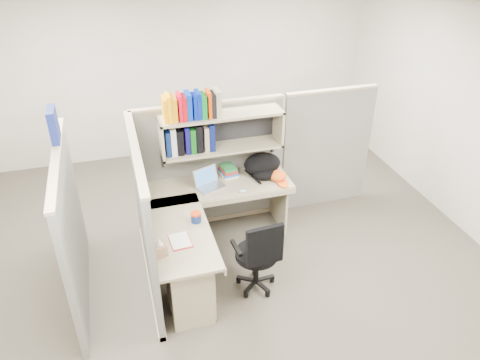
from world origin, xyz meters
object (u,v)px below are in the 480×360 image
object	(u,v)px
laptop	(210,179)
backpack	(264,166)
task_chair	(258,265)
desk	(199,256)
snack_canister	(196,217)

from	to	relation	value
laptop	backpack	size ratio (longest dim) A/B	0.68
laptop	task_chair	size ratio (longest dim) A/B	0.33
desk	snack_canister	size ratio (longest dim) A/B	15.60
snack_canister	task_chair	bearing A→B (deg)	-35.47
laptop	desk	bearing A→B (deg)	-132.31
desk	backpack	size ratio (longest dim) A/B	3.87
desk	laptop	xyz separation A→B (m)	(0.32, 0.81, 0.40)
snack_canister	desk	bearing A→B (deg)	-97.62
desk	snack_canister	xyz separation A→B (m)	(0.03, 0.20, 0.35)
laptop	snack_canister	distance (m)	0.68
desk	backpack	bearing A→B (deg)	41.96
desk	snack_canister	bearing A→B (deg)	82.38
desk	task_chair	size ratio (longest dim) A/B	1.87
backpack	snack_canister	world-z (taller)	backpack
backpack	task_chair	size ratio (longest dim) A/B	0.48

